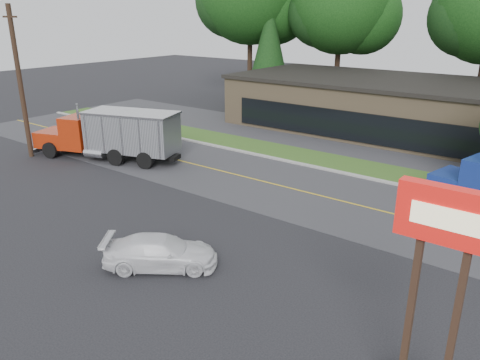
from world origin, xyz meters
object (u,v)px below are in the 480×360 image
at_px(utility_pole, 20,82).
at_px(rally_car, 161,252).
at_px(bilo_sign, 428,342).
at_px(dump_truck_red, 114,134).

distance_m(utility_pole, rally_car, 19.43).
bearing_deg(bilo_sign, utility_pole, 168.11).
bearing_deg(utility_pole, bilo_sign, -11.89).
relative_size(bilo_sign, dump_truck_red, 0.56).
xyz_separation_m(utility_pole, rally_car, (18.23, -5.04, -4.45)).
bearing_deg(bilo_sign, dump_truck_red, 158.60).
distance_m(utility_pole, bilo_sign, 29.29).
relative_size(dump_truck_red, rally_car, 2.39).
relative_size(bilo_sign, rally_car, 1.35).
distance_m(dump_truck_red, rally_car, 15.33).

